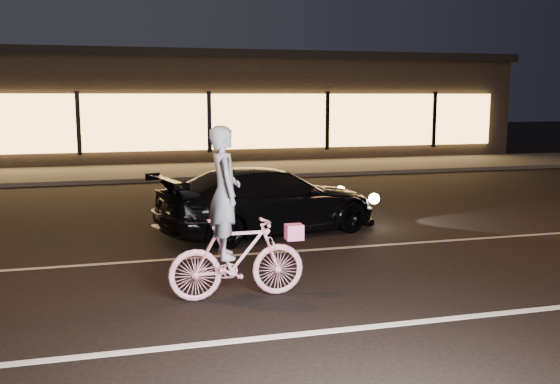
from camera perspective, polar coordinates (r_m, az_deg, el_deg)
name	(u,v)px	position (r m, az deg, el deg)	size (l,w,h in m)	color
ground	(377,283)	(8.74, 8.82, -8.24)	(90.00, 90.00, 0.00)	black
lane_stripe_near	(430,321)	(7.47, 13.58, -11.36)	(60.00, 0.12, 0.01)	silver
lane_stripe_far	(328,249)	(10.53, 4.39, -5.19)	(60.00, 0.10, 0.01)	gray
sidewalk	(218,170)	(21.05, -5.66, 2.00)	(30.00, 4.00, 0.12)	#383533
storefront	(194,105)	(26.81, -7.87, 7.89)	(25.40, 8.42, 4.20)	black
cyclist	(234,239)	(7.83, -4.25, -4.26)	(1.74, 0.60, 2.19)	#EF4D86
sedan	(269,200)	(11.58, -1.02, -0.78)	(4.55, 2.75, 1.23)	black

